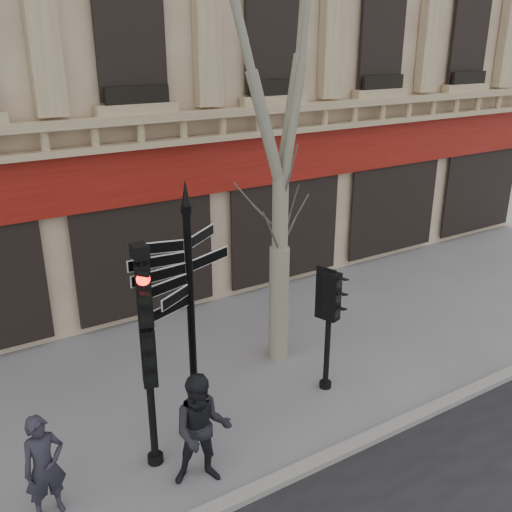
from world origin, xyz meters
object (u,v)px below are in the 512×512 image
Objects in this scene: traffic_signal_main at (146,333)px; fingerpost at (189,273)px; pedestrian_b at (202,430)px; plane_tree at (283,16)px; traffic_signal_secondary at (329,309)px; pedestrian_a at (44,467)px.

fingerpost is at bearing 33.76° from traffic_signal_main.
fingerpost is 2.39m from pedestrian_b.
plane_tree reaches higher than fingerpost.
traffic_signal_main is 1.53× the size of traffic_signal_secondary.
plane_tree is (-0.15, 1.46, 5.10)m from traffic_signal_secondary.
traffic_signal_main is 5.92m from plane_tree.
traffic_signal_secondary is 3.44m from pedestrian_b.
pedestrian_a is at bearing -156.82° from traffic_signal_main.
pedestrian_b is at bearing -120.13° from fingerpost.
plane_tree reaches higher than pedestrian_a.
traffic_signal_secondary is 5.30m from plane_tree.
traffic_signal_secondary is 1.50× the size of pedestrian_a.
pedestrian_b is (2.19, -0.59, 0.11)m from pedestrian_a.
traffic_signal_main is 3.75m from traffic_signal_secondary.
pedestrian_b is (-0.38, -1.04, -2.11)m from fingerpost.
fingerpost is 3.11m from traffic_signal_secondary.
plane_tree is 5.92× the size of pedestrian_a.
fingerpost reaches higher than pedestrian_a.
traffic_signal_secondary is 1.32× the size of pedestrian_b.
fingerpost is 2.77× the size of pedestrian_a.
traffic_signal_secondary is at bearing 20.37° from traffic_signal_main.
traffic_signal_main reaches higher than traffic_signal_secondary.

